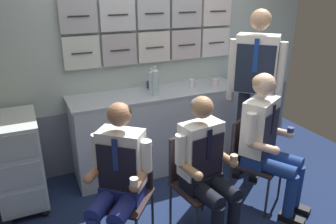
{
  "coord_description": "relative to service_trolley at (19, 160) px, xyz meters",
  "views": [
    {
      "loc": [
        -1.31,
        -2.06,
        2.0
      ],
      "look_at": [
        -0.19,
        0.43,
        0.94
      ],
      "focal_mm": 35.23,
      "sensor_mm": 36.0,
      "label": 1
    }
  ],
  "objects": [
    {
      "name": "ground",
      "position": [
        1.47,
        -0.96,
        -0.5
      ],
      "size": [
        4.8,
        4.8,
        0.04
      ],
      "primitive_type": "cube",
      "color": "#19264A"
    },
    {
      "name": "galley_bulkhead",
      "position": [
        1.47,
        0.41,
        0.61
      ],
      "size": [
        4.2,
        0.14,
        2.15
      ],
      "color": "#ABBEBB",
      "rests_on": "ground"
    },
    {
      "name": "galley_counter",
      "position": [
        1.46,
        0.13,
        -0.02
      ],
      "size": [
        1.92,
        0.53,
        0.92
      ],
      "color": "#B3BCC8",
      "rests_on": "ground"
    },
    {
      "name": "service_trolley",
      "position": [
        0.0,
        0.0,
        0.0
      ],
      "size": [
        0.4,
        0.65,
        0.89
      ],
      "color": "black",
      "rests_on": "ground"
    },
    {
      "name": "folding_chair_left",
      "position": [
        0.79,
        -0.84,
        0.04
      ],
      "size": [
        0.56,
        0.56,
        0.84
      ],
      "color": "#2D2D33",
      "rests_on": "ground"
    },
    {
      "name": "crew_member_left",
      "position": [
        0.68,
        -0.96,
        0.19
      ],
      "size": [
        0.61,
        0.64,
        1.22
      ],
      "color": "black",
      "rests_on": "ground"
    },
    {
      "name": "folding_chair_right",
      "position": [
        1.34,
        -0.92,
        0.04
      ],
      "size": [
        0.46,
        0.46,
        0.84
      ],
      "color": "#2D2D33",
      "rests_on": "ground"
    },
    {
      "name": "crew_member_right",
      "position": [
        1.37,
        -1.09,
        0.18
      ],
      "size": [
        0.48,
        0.62,
        1.22
      ],
      "color": "black",
      "rests_on": "ground"
    },
    {
      "name": "folding_chair_by_counter",
      "position": [
        2.0,
        -0.81,
        0.04
      ],
      "size": [
        0.55,
        0.55,
        0.84
      ],
      "color": "#2D2D33",
      "rests_on": "ground"
    },
    {
      "name": "crew_member_by_counter",
      "position": [
        2.08,
        -0.95,
        0.24
      ],
      "size": [
        0.61,
        0.71,
        1.29
      ],
      "color": "black",
      "rests_on": "ground"
    },
    {
      "name": "crew_member_standing",
      "position": [
        2.28,
        -0.45,
        0.61
      ],
      "size": [
        0.44,
        0.45,
        1.79
      ],
      "color": "black",
      "rests_on": "ground"
    },
    {
      "name": "water_bottle_short",
      "position": [
        1.42,
        0.2,
        0.55
      ],
      "size": [
        0.06,
        0.06,
        0.24
      ],
      "color": "silver",
      "rests_on": "galley_counter"
    },
    {
      "name": "water_bottle_blue_cap",
      "position": [
        1.39,
        0.02,
        0.58
      ],
      "size": [
        0.07,
        0.07,
        0.3
      ],
      "color": "silver",
      "rests_on": "galley_counter"
    },
    {
      "name": "paper_cup_tan",
      "position": [
        1.88,
        0.13,
        0.48
      ],
      "size": [
        0.06,
        0.06,
        0.09
      ],
      "color": "white",
      "rests_on": "galley_counter"
    },
    {
      "name": "espresso_cup_small",
      "position": [
        2.14,
        0.05,
        0.48
      ],
      "size": [
        0.07,
        0.07,
        0.08
      ],
      "color": "silver",
      "rests_on": "galley_counter"
    },
    {
      "name": "paper_cup_blue",
      "position": [
        1.42,
        0.29,
        0.48
      ],
      "size": [
        0.06,
        0.06,
        0.08
      ],
      "color": "navy",
      "rests_on": "galley_counter"
    }
  ]
}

